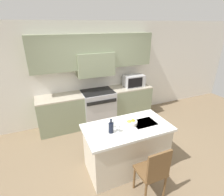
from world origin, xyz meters
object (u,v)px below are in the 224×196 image
object	(u,v)px
microwave	(134,81)
wine_glass_far	(112,121)
island_chair	(154,171)
wine_bottle	(111,127)
wine_glass_near	(118,125)
fruit_bowl	(131,122)
range_stove	(98,107)

from	to	relation	value
microwave	wine_glass_far	world-z (taller)	microwave
island_chair	wine_bottle	size ratio (longest dim) A/B	3.75
wine_glass_near	microwave	bearing A→B (deg)	54.25
wine_glass_far	fruit_bowl	distance (m)	0.37
range_stove	microwave	xyz separation A→B (m)	(1.12, 0.02, 0.62)
island_chair	wine_glass_near	distance (m)	0.89
microwave	wine_bottle	bearing A→B (deg)	-128.39
microwave	wine_glass_near	distance (m)	2.39
fruit_bowl	wine_glass_far	bearing A→B (deg)	174.17
range_stove	island_chair	xyz separation A→B (m)	(0.02, -2.59, 0.08)
wine_glass_near	fruit_bowl	world-z (taller)	wine_glass_near
island_chair	fruit_bowl	size ratio (longest dim) A/B	4.18
range_stove	microwave	bearing A→B (deg)	0.96
island_chair	wine_bottle	world-z (taller)	wine_bottle
wine_bottle	fruit_bowl	world-z (taller)	wine_bottle
island_chair	wine_glass_near	size ratio (longest dim) A/B	4.81
island_chair	wine_bottle	distance (m)	0.94
microwave	island_chair	xyz separation A→B (m)	(-1.10, -2.61, -0.55)
range_stove	wine_glass_far	xyz separation A→B (m)	(-0.31, -1.76, 0.58)
wine_bottle	island_chair	bearing A→B (deg)	-59.35
microwave	wine_glass_near	size ratio (longest dim) A/B	2.87
island_chair	fruit_bowl	xyz separation A→B (m)	(0.02, 0.80, 0.40)
microwave	range_stove	bearing A→B (deg)	-179.04
wine_glass_near	fruit_bowl	bearing A→B (deg)	22.28
range_stove	wine_bottle	distance (m)	2.01
microwave	fruit_bowl	size ratio (longest dim) A/B	2.49
wine_bottle	wine_glass_far	size ratio (longest dim) A/B	1.28
range_stove	fruit_bowl	bearing A→B (deg)	-88.74
fruit_bowl	range_stove	bearing A→B (deg)	91.26
range_stove	wine_glass_near	xyz separation A→B (m)	(-0.28, -1.92, 0.58)
microwave	wine_glass_near	world-z (taller)	microwave
wine_bottle	fruit_bowl	distance (m)	0.45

